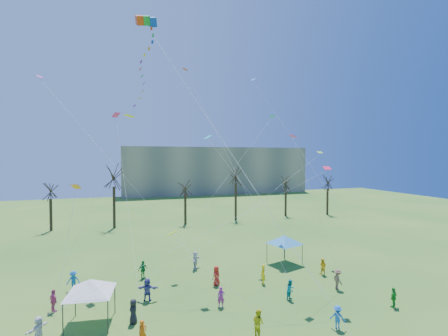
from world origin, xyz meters
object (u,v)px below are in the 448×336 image
object	(u,v)px
canopy_tent_white	(90,286)
canopy_tent_blue	(284,240)
distant_building	(216,170)
big_box_kite	(148,68)

from	to	relation	value
canopy_tent_white	canopy_tent_blue	xyz separation A→B (m)	(19.26, 7.12, -0.07)
canopy_tent_white	distant_building	bearing A→B (deg)	67.59
distant_building	big_box_kite	size ratio (longest dim) A/B	2.23
distant_building	canopy_tent_blue	bearing A→B (deg)	-100.03
canopy_tent_blue	big_box_kite	bearing A→B (deg)	-164.07
distant_building	canopy_tent_blue	xyz separation A→B (m)	(-12.25, -69.28, -4.82)
big_box_kite	canopy_tent_white	xyz separation A→B (m)	(-4.28, -2.84, -16.35)
big_box_kite	canopy_tent_blue	bearing A→B (deg)	15.93
distant_building	big_box_kite	distance (m)	79.29
distant_building	canopy_tent_white	xyz separation A→B (m)	(-31.51, -76.40, -4.75)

